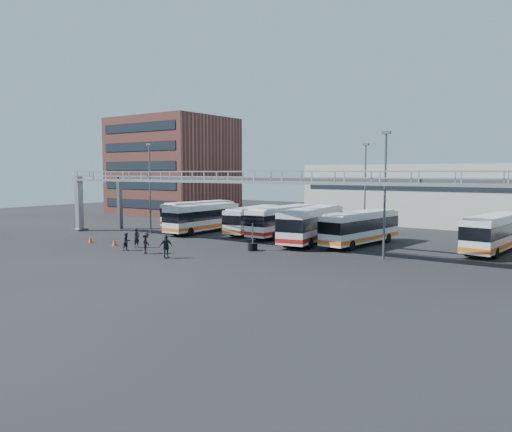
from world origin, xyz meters
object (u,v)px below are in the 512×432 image
Objects in this scene: light_pole_left at (150,183)px; bus_6 at (360,227)px; bus_5 at (312,223)px; pedestrian_c at (146,243)px; cone_right at (90,239)px; light_pole_back at (365,183)px; cone_left at (115,242)px; tire_stack at (253,246)px; pedestrian_d at (166,247)px; pedestrian_a at (137,238)px; bus_1 at (199,213)px; bus_4 at (283,220)px; bus_3 at (254,219)px; bus_8 at (494,232)px; light_pole_mid at (385,188)px; bus_2 at (203,217)px; pedestrian_b at (127,242)px.

light_pole_left reaches higher than bus_6.
bus_5 reaches higher than pedestrian_c.
bus_6 is at bearing 31.07° from cone_right.
light_pole_back is 15.92× the size of cone_right.
cone_left is 0.29× the size of tire_stack.
pedestrian_d is (-10.05, -15.77, -0.84)m from bus_6.
pedestrian_a is at bearing -142.75° from bus_5.
bus_1 reaches higher than pedestrian_d.
bus_4 is at bearing -39.82° from pedestrian_c.
light_pole_back is 5.49× the size of pedestrian_c.
bus_1 is (-0.44, 8.72, -3.95)m from light_pole_left.
bus_3 is (-10.38, -7.24, -4.05)m from light_pole_back.
bus_4 is at bearing 178.77° from bus_6.
bus_4 reaches higher than tire_stack.
bus_8 is 30.21m from pedestrian_c.
light_pole_mid is 5.49× the size of pedestrian_c.
pedestrian_a is 6.87m from pedestrian_d.
light_pole_back is 5.31× the size of pedestrian_d.
light_pole_left is 0.95× the size of bus_1.
cone_left is (4.75, -17.36, -1.42)m from bus_1.
pedestrian_c is at bearing -152.74° from light_pole_mid.
bus_4 is at bearing -128.80° from light_pole_back.
pedestrian_d is at bearing -115.61° from bus_6.
bus_8 is at bearing -64.35° from pedestrian_a.
bus_1 is 18.51m from pedestrian_a.
light_pole_mid is 12.62m from tire_stack.
bus_1 is at bearing 161.73° from bus_3.
pedestrian_d is (9.11, -14.92, -0.85)m from bus_2.
bus_1 is 21.70m from pedestrian_c.
bus_8 is at bearing -4.98° from bus_3.
bus_4 is at bearing 144.37° from bus_5.
tire_stack is (-11.17, -2.50, -5.32)m from light_pole_mid.
bus_2 is (-23.76, 5.15, -3.92)m from light_pole_mid.
cone_left is (-3.30, 1.31, -0.45)m from pedestrian_b.
bus_2 reaches higher than bus_1.
pedestrian_c is at bearing -95.00° from bus_3.
cone_left is (-9.55, -15.00, -1.46)m from bus_4.
tire_stack is at bearing 22.31° from cone_left.
light_pole_mid is 18.24m from pedestrian_d.
cone_right is (-8.94, -15.45, -1.36)m from bus_3.
light_pole_back is at bearing 162.61° from bus_8.
bus_8 is at bearing 4.24° from bus_1.
pedestrian_a is (-27.66, -15.99, -0.90)m from bus_8.
tire_stack is at bearing -113.41° from bus_5.
bus_2 is 4.42× the size of tire_stack.
bus_3 reaches higher than cone_left.
bus_2 is at bearing 74.52° from cone_right.
pedestrian_d is at bearing -133.23° from bus_8.
tire_stack is (6.54, 6.63, -0.52)m from pedestrian_c.
light_pole_mid reaches higher than bus_1.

